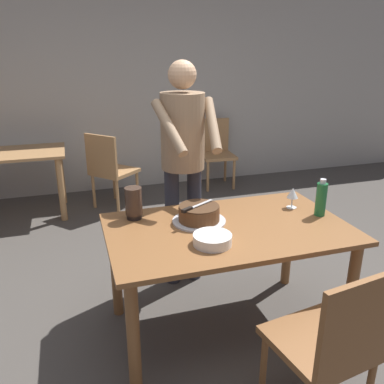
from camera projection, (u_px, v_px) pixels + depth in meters
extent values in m
plane|color=#4C4742|center=(225.00, 327.00, 2.72)|extent=(14.00, 14.00, 0.00)
cube|color=#BCB7AD|center=(136.00, 85.00, 5.14)|extent=(10.00, 0.12, 2.70)
cube|color=brown|center=(228.00, 229.00, 2.47)|extent=(1.49, 0.90, 0.03)
cylinder|color=brown|center=(134.00, 340.00, 2.07)|extent=(0.07, 0.07, 0.72)
cylinder|color=brown|center=(351.00, 295.00, 2.45)|extent=(0.07, 0.07, 0.72)
cylinder|color=brown|center=(116.00, 269.00, 2.74)|extent=(0.07, 0.07, 0.72)
cylinder|color=brown|center=(288.00, 242.00, 3.12)|extent=(0.07, 0.07, 0.72)
cylinder|color=silver|center=(199.00, 221.00, 2.53)|extent=(0.34, 0.34, 0.01)
cylinder|color=brown|center=(199.00, 213.00, 2.52)|extent=(0.26, 0.26, 0.09)
cylinder|color=#432A18|center=(199.00, 206.00, 2.50)|extent=(0.25, 0.25, 0.01)
cube|color=silver|center=(201.00, 204.00, 2.51)|extent=(0.18, 0.12, 0.00)
cube|color=black|center=(187.00, 210.00, 2.42)|extent=(0.08, 0.06, 0.02)
cylinder|color=white|center=(212.00, 243.00, 2.24)|extent=(0.22, 0.22, 0.01)
cylinder|color=white|center=(212.00, 242.00, 2.24)|extent=(0.22, 0.22, 0.01)
cylinder|color=white|center=(212.00, 240.00, 2.23)|extent=(0.22, 0.22, 0.01)
cylinder|color=white|center=(212.00, 239.00, 2.23)|extent=(0.22, 0.22, 0.01)
cylinder|color=white|center=(212.00, 237.00, 2.23)|extent=(0.22, 0.22, 0.01)
cylinder|color=white|center=(212.00, 235.00, 2.22)|extent=(0.22, 0.22, 0.01)
cylinder|color=silver|center=(291.00, 207.00, 2.76)|extent=(0.07, 0.07, 0.00)
cylinder|color=silver|center=(292.00, 202.00, 2.75)|extent=(0.01, 0.01, 0.07)
cone|color=silver|center=(293.00, 193.00, 2.73)|extent=(0.08, 0.08, 0.07)
cylinder|color=#1E6B38|center=(321.00, 200.00, 2.60)|extent=(0.07, 0.07, 0.22)
cylinder|color=silver|center=(323.00, 181.00, 2.56)|extent=(0.04, 0.04, 0.03)
cylinder|color=black|center=(134.00, 216.00, 2.58)|extent=(0.10, 0.10, 0.03)
cylinder|color=#3F2D23|center=(134.00, 201.00, 2.55)|extent=(0.11, 0.11, 0.18)
cylinder|color=#2D2D38|center=(194.00, 224.00, 3.16)|extent=(0.11, 0.11, 0.95)
cylinder|color=#2D2D38|center=(172.00, 228.00, 3.10)|extent=(0.11, 0.11, 0.95)
cylinder|color=#997A5B|center=(183.00, 131.00, 2.88)|extent=(0.32, 0.32, 0.55)
sphere|color=tan|center=(182.00, 75.00, 2.75)|extent=(0.20, 0.20, 0.20)
cylinder|color=#997A5B|center=(212.00, 124.00, 2.74)|extent=(0.14, 0.42, 0.34)
cylinder|color=#997A5B|center=(169.00, 127.00, 2.64)|extent=(0.17, 0.42, 0.34)
cube|color=brown|center=(319.00, 343.00, 1.95)|extent=(0.50, 0.50, 0.04)
cylinder|color=brown|center=(264.00, 366.00, 2.11)|extent=(0.04, 0.04, 0.41)
cylinder|color=brown|center=(316.00, 345.00, 2.26)|extent=(0.04, 0.04, 0.41)
cube|color=brown|center=(359.00, 326.00, 1.70)|extent=(0.44, 0.10, 0.45)
cube|color=tan|center=(16.00, 153.00, 4.31)|extent=(1.00, 0.70, 0.03)
cylinder|color=tan|center=(61.00, 190.00, 4.31)|extent=(0.07, 0.07, 0.71)
cylinder|color=tan|center=(61.00, 175.00, 4.80)|extent=(0.07, 0.07, 0.71)
cube|color=tan|center=(115.00, 172.00, 4.69)|extent=(0.62, 0.62, 0.04)
cylinder|color=tan|center=(114.00, 183.00, 5.00)|extent=(0.04, 0.04, 0.41)
cylinder|color=tan|center=(137.00, 188.00, 4.82)|extent=(0.04, 0.04, 0.41)
cylinder|color=tan|center=(94.00, 191.00, 4.70)|extent=(0.04, 0.04, 0.41)
cylinder|color=tan|center=(118.00, 197.00, 4.53)|extent=(0.04, 0.04, 0.41)
cube|color=tan|center=(101.00, 155.00, 4.44)|extent=(0.32, 0.35, 0.45)
cube|color=tan|center=(217.00, 156.00, 5.38)|extent=(0.46, 0.46, 0.04)
cylinder|color=tan|center=(234.00, 175.00, 5.33)|extent=(0.04, 0.04, 0.41)
cylinder|color=tan|center=(208.00, 177.00, 5.25)|extent=(0.04, 0.04, 0.41)
cylinder|color=tan|center=(225.00, 167.00, 5.66)|extent=(0.04, 0.04, 0.41)
cylinder|color=tan|center=(201.00, 169.00, 5.58)|extent=(0.04, 0.04, 0.41)
cube|color=tan|center=(213.00, 135.00, 5.48)|extent=(0.44, 0.05, 0.45)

